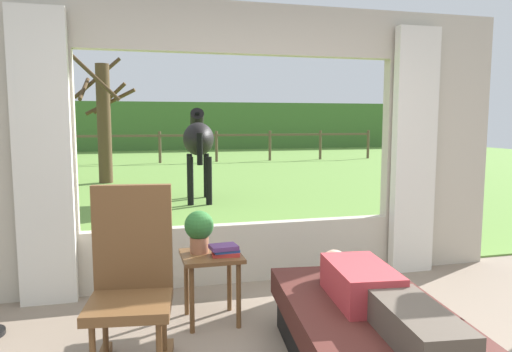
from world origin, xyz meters
TOP-DOWN VIEW (x-y plane):
  - back_wall_with_window at (0.00, 2.26)m, footprint 5.20×0.12m
  - curtain_panel_left at (-1.69, 2.12)m, footprint 0.44×0.10m
  - curtain_panel_right at (1.69, 2.12)m, footprint 0.44×0.10m
  - outdoor_pasture_lawn at (0.00, 13.16)m, footprint 36.00×21.68m
  - distant_hill_ridge at (0.00, 23.00)m, footprint 36.00×2.00m
  - recliner_sofa at (0.32, 0.38)m, footprint 1.09×1.79m
  - reclining_person at (0.32, 0.33)m, footprint 0.41×1.44m
  - rocking_chair at (-1.02, 0.86)m, footprint 0.55×0.74m
  - side_table at (-0.45, 1.42)m, footprint 0.44×0.44m
  - potted_plant at (-0.53, 1.48)m, footprint 0.22×0.22m
  - book_stack at (-0.36, 1.36)m, footprint 0.23×0.17m
  - horse at (0.22, 6.82)m, footprint 0.68×1.82m
  - pasture_tree at (-1.60, 9.92)m, footprint 1.47×1.35m
  - pasture_fence_line at (0.00, 15.00)m, footprint 16.10×0.10m

SIDE VIEW (x-z plane):
  - outdoor_pasture_lawn at x=0.00m, z-range 0.00..0.02m
  - recliner_sofa at x=0.32m, z-range 0.01..0.43m
  - side_table at x=-0.45m, z-range 0.17..0.69m
  - reclining_person at x=0.32m, z-range 0.41..0.63m
  - rocking_chair at x=-1.02m, z-range -0.01..1.11m
  - book_stack at x=-0.36m, z-range 0.52..0.60m
  - potted_plant at x=-0.53m, z-range 0.54..0.86m
  - pasture_fence_line at x=0.00m, z-range 0.19..1.29m
  - horse at x=0.22m, z-range 0.29..2.02m
  - curtain_panel_left at x=-1.69m, z-range 0.00..2.40m
  - curtain_panel_right at x=1.69m, z-range 0.00..2.40m
  - distant_hill_ridge at x=0.00m, z-range 0.00..2.40m
  - back_wall_with_window at x=0.00m, z-range -0.03..2.52m
  - pasture_tree at x=-1.60m, z-range 0.03..3.07m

